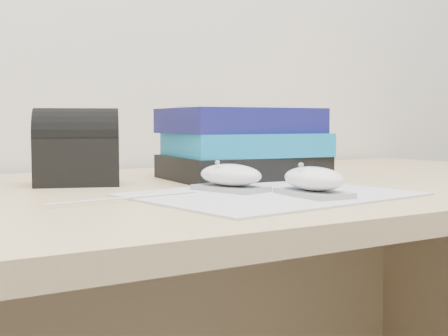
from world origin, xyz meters
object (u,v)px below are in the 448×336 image
book_stack (242,144)px  mouse_front (314,181)px  pouch (77,148)px  desk (203,313)px  mouse_rear (230,177)px

book_stack → mouse_front: bearing=-104.1°
mouse_front → pouch: size_ratio=0.72×
desk → pouch: pouch is taller
mouse_front → desk: bearing=92.2°
mouse_rear → pouch: size_ratio=0.76×
book_stack → pouch: (-0.29, 0.05, -0.00)m
desk → pouch: size_ratio=10.14×
mouse_front → mouse_rear: bearing=119.5°
mouse_front → book_stack: (0.07, 0.29, 0.04)m
desk → mouse_front: mouse_front is taller
mouse_front → book_stack: bearing=75.9°
mouse_rear → mouse_front: 0.13m
desk → mouse_front: bearing=-87.8°
mouse_rear → pouch: bearing=124.5°
desk → book_stack: (0.08, 0.00, 0.30)m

